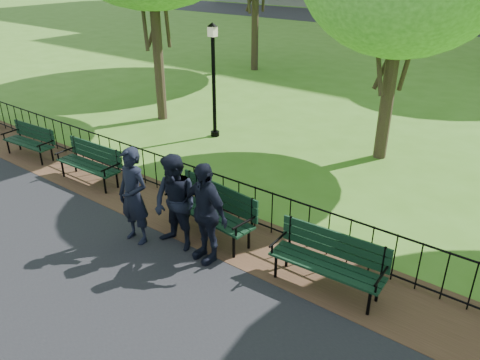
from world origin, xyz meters
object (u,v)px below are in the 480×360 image
Objects in this scene: park_bench_left_a at (91,159)px; lamppost at (214,77)px; taxi at (384,12)px; person_right at (205,212)px; person_left at (133,196)px; park_bench_right_a at (330,255)px; person_mid at (176,203)px; park_bench_left_b at (31,138)px; park_bench_main at (197,199)px.

park_bench_left_a is 4.33m from lamppost.
person_right is at bearing 175.72° from taxi.
lamppost reaches higher than person_left.
park_bench_right_a is at bearing 179.24° from taxi.
lamppost is 6.00m from person_mid.
person_mid reaches higher than park_bench_left_b.
person_mid is (0.12, -0.70, 0.24)m from park_bench_main.
person_mid is 0.98× the size of person_right.
person_mid reaches higher than park_bench_right_a.
park_bench_left_a reaches higher than park_bench_left_b.
park_bench_left_a is at bearing 175.69° from park_bench_right_a.
person_right reaches higher than park_bench_left_b.
lamppost reaches higher than taxi.
person_left is at bearing -116.71° from park_bench_main.
park_bench_left_a is 2.54m from park_bench_left_b.
taxi is (-10.39, 33.83, -0.22)m from person_right.
park_bench_left_b is at bearing 178.81° from park_bench_left_a.
park_bench_main is 1.15× the size of person_right.
park_bench_right_a is (6.33, -0.13, 0.02)m from park_bench_left_a.
park_bench_main is 1.27× the size of park_bench_left_b.
park_bench_main is 0.51× the size of taxi.
person_right is (4.24, -0.74, 0.36)m from park_bench_left_a.
park_bench_left_b is at bearing 167.42° from person_left.
lamppost reaches higher than park_bench_left_b.
lamppost reaches higher than park_bench_main.
person_mid is (0.77, 0.30, -0.02)m from person_left.
park_bench_left_a is 0.97× the size of person_left.
lamppost is at bearing 125.14° from person_mid.
park_bench_left_a is 3.04m from person_left.
park_bench_main reaches higher than park_bench_left_b.
lamppost reaches higher than person_right.
park_bench_left_a is 0.97× the size of person_right.
park_bench_left_b is 0.51× the size of lamppost.
person_left is at bearing -15.25° from park_bench_left_b.
taxi is (-8.97, 34.18, -0.22)m from person_left.
park_bench_left_b is at bearing 176.26° from park_bench_right_a.
person_left reaches higher than person_right.
person_mid is 0.44× the size of taxi.
person_mid is (3.59, -0.79, 0.34)m from park_bench_left_a.
park_bench_right_a reaches higher than park_bench_left_b.
lamppost is at bearing 132.89° from park_bench_main.
park_bench_left_a is at bearing -175.32° from park_bench_main.
taxi is at bearing 92.14° from park_bench_left_b.
person_right is at bearing 6.12° from person_mid.
park_bench_right_a is at bearing -35.43° from lamppost.
park_bench_main is 34.55m from taxi.
park_bench_right_a is 1.01× the size of person_left.
park_bench_left_b is at bearing -175.81° from person_right.
park_bench_right_a is at bearing 13.89° from person_left.
lamppost is at bearing 114.19° from person_left.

